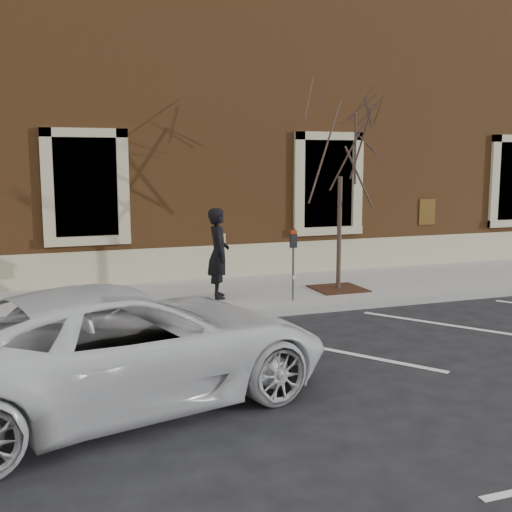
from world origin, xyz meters
name	(u,v)px	position (x,y,z in m)	size (l,w,h in m)	color
ground	(266,316)	(0.00, 0.00, 0.00)	(120.00, 120.00, 0.00)	#28282B
sidewalk_near	(238,295)	(0.00, 1.75, 0.07)	(40.00, 3.50, 0.15)	#B4B1A9
curb_near	(267,313)	(0.00, -0.05, 0.07)	(40.00, 0.12, 0.15)	#9E9E99
parking_stripes	(315,347)	(0.00, -2.20, 0.00)	(28.00, 4.40, 0.01)	silver
building_civic	(174,126)	(0.00, 7.74, 4.00)	(40.00, 8.62, 8.00)	brown
man	(218,253)	(-0.58, 1.30, 1.09)	(0.69, 0.45, 1.88)	black
parking_meter	(293,252)	(0.77, 0.51, 1.15)	(0.13, 0.10, 1.44)	#595B60
tree_grate	(338,289)	(2.18, 1.23, 0.16)	(1.10, 1.10, 0.03)	#3D1B13
sapling	(341,145)	(2.18, 1.23, 3.33)	(2.73, 2.73, 4.55)	#4A352D
white_truck	(122,346)	(-3.26, -3.60, 0.74)	(2.46, 5.34, 1.49)	silver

